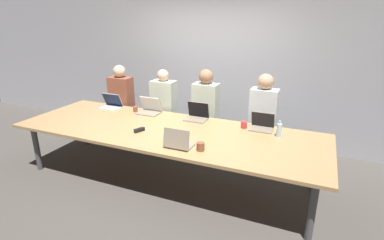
% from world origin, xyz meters
% --- Properties ---
extents(ground_plane, '(24.00, 24.00, 0.00)m').
position_xyz_m(ground_plane, '(0.00, 0.00, 0.00)').
color(ground_plane, '#4C4742').
extents(curtain_wall, '(12.00, 0.06, 2.80)m').
position_xyz_m(curtain_wall, '(0.00, 1.78, 1.40)').
color(curtain_wall, '#ADADB2').
rests_on(curtain_wall, ground_plane).
extents(conference_table, '(4.23, 1.41, 0.76)m').
position_xyz_m(conference_table, '(0.00, 0.00, 0.71)').
color(conference_table, tan).
rests_on(conference_table, ground_plane).
extents(laptop_near_midright, '(0.32, 0.24, 0.24)m').
position_xyz_m(laptop_near_midright, '(0.40, -0.47, 0.83)').
color(laptop_near_midright, gray).
rests_on(laptop_near_midright, conference_table).
extents(cup_near_midright, '(0.09, 0.09, 0.10)m').
position_xyz_m(cup_near_midright, '(0.67, -0.44, 0.81)').
color(cup_near_midright, brown).
rests_on(cup_near_midright, conference_table).
extents(laptop_far_midleft, '(0.35, 0.27, 0.26)m').
position_xyz_m(laptop_far_midleft, '(-0.58, 0.54, 0.83)').
color(laptop_far_midleft, gray).
rests_on(laptop_far_midleft, conference_table).
extents(person_far_midleft, '(0.40, 0.24, 1.40)m').
position_xyz_m(person_far_midleft, '(-0.53, 0.90, 0.68)').
color(person_far_midleft, '#2D2D38').
rests_on(person_far_midleft, ground_plane).
extents(cup_far_midleft, '(0.07, 0.07, 0.09)m').
position_xyz_m(cup_far_midleft, '(-0.83, 0.50, 0.80)').
color(cup_far_midleft, brown).
rests_on(cup_far_midleft, conference_table).
extents(laptop_far_right, '(0.31, 0.23, 0.24)m').
position_xyz_m(laptop_far_right, '(1.19, 0.52, 0.83)').
color(laptop_far_right, gray).
rests_on(laptop_far_right, conference_table).
extents(person_far_right, '(0.40, 0.24, 1.44)m').
position_xyz_m(person_far_right, '(1.12, 0.98, 0.70)').
color(person_far_right, '#2D2D38').
rests_on(person_far_right, ground_plane).
extents(cup_far_right, '(0.08, 0.08, 0.09)m').
position_xyz_m(cup_far_right, '(0.96, 0.47, 0.81)').
color(cup_far_right, red).
rests_on(cup_far_right, conference_table).
extents(bottle_far_right, '(0.06, 0.06, 0.21)m').
position_xyz_m(bottle_far_right, '(1.44, 0.34, 0.85)').
color(bottle_far_right, '#ADD1E0').
rests_on(bottle_far_right, conference_table).
extents(laptop_far_left, '(0.34, 0.25, 0.24)m').
position_xyz_m(laptop_far_left, '(-1.32, 0.52, 0.83)').
color(laptop_far_left, silver).
rests_on(laptop_far_left, conference_table).
extents(person_far_left, '(0.40, 0.24, 1.42)m').
position_xyz_m(person_far_left, '(-1.37, 0.88, 0.69)').
color(person_far_left, '#2D2D38').
rests_on(person_far_left, ground_plane).
extents(laptop_far_center, '(0.33, 0.26, 0.26)m').
position_xyz_m(laptop_far_center, '(0.22, 0.55, 0.83)').
color(laptop_far_center, gray).
rests_on(laptop_far_center, conference_table).
extents(person_far_center, '(0.40, 0.24, 1.44)m').
position_xyz_m(person_far_center, '(0.19, 0.99, 0.70)').
color(person_far_center, '#2D2D38').
rests_on(person_far_center, ground_plane).
extents(stapler, '(0.10, 0.15, 0.05)m').
position_xyz_m(stapler, '(-0.29, -0.22, 0.78)').
color(stapler, black).
rests_on(stapler, conference_table).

